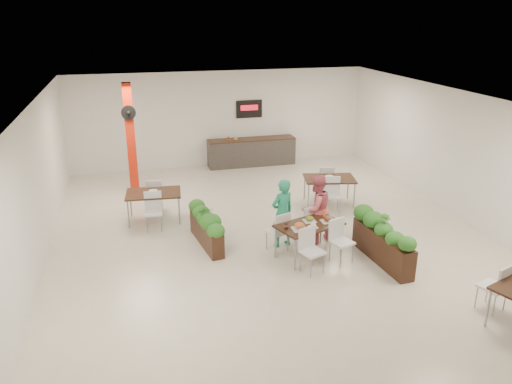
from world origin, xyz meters
TOP-DOWN VIEW (x-y plane):
  - ground at (0.00, 0.00)m, footprint 12.00×12.00m
  - room_shell at (0.00, 0.00)m, footprint 10.10×12.10m
  - red_column at (-3.00, 3.79)m, footprint 0.40×0.41m
  - service_counter at (1.00, 5.65)m, footprint 3.00×0.64m
  - main_table at (0.51, -1.31)m, footprint 1.68×1.93m
  - diner_man at (0.12, -0.65)m, footprint 0.67×0.54m
  - diner_woman at (0.92, -0.65)m, footprint 0.94×0.84m
  - planter_left at (-1.53, -0.17)m, footprint 0.60×1.79m
  - planter_right at (1.93, -1.94)m, footprint 0.51×2.05m
  - side_table_a at (-2.57, 1.56)m, footprint 1.43×1.65m
  - side_table_b at (2.15, 1.53)m, footprint 1.52×1.67m

SIDE VIEW (x-z plane):
  - ground at x=0.00m, z-range 0.00..0.00m
  - service_counter at x=1.00m, z-range -0.61..1.59m
  - planter_left at x=-1.53m, z-range 0.03..0.96m
  - planter_right at x=1.93m, z-range -0.03..1.05m
  - main_table at x=0.51m, z-range 0.17..1.10m
  - side_table_a at x=-2.57m, z-range 0.18..1.10m
  - side_table_b at x=2.15m, z-range 0.18..1.10m
  - diner_man at x=0.12m, z-range 0.00..1.58m
  - diner_woman at x=0.92m, z-range 0.00..1.62m
  - red_column at x=-3.00m, z-range 0.04..3.24m
  - room_shell at x=0.00m, z-range 0.40..3.62m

